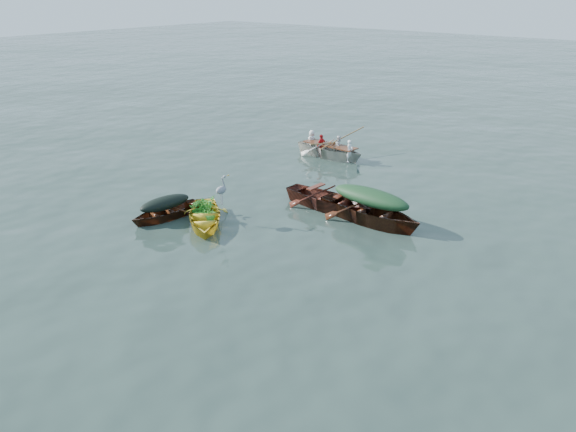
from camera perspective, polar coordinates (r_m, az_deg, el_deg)
name	(u,v)px	position (r m, az deg, el deg)	size (l,w,h in m)	color
ground	(255,244)	(15.94, -3.40, -2.89)	(140.00, 140.00, 0.00)	#2C3E36
yellow_dinghy	(205,225)	(17.37, -8.45, -0.88)	(1.47, 3.40, 0.93)	gold
dark_covered_boat	(166,218)	(18.08, -12.27, -0.20)	(1.16, 3.13, 0.75)	#43250F
green_tarp_boat	(369,223)	(17.51, 8.26, -0.67)	(1.50, 4.83, 1.16)	#42250F
open_wooden_boat	(329,209)	(18.38, 4.15, 0.67)	(1.42, 4.55, 1.07)	#552015
rowed_boat	(330,158)	(23.94, 4.27, 5.95)	(1.32, 4.41, 1.06)	silver
dark_tarp_cover	(165,201)	(17.87, -12.42, 1.49)	(0.64, 1.72, 0.40)	black
green_tarp_cover	(371,197)	(17.20, 8.42, 1.89)	(0.83, 2.66, 0.52)	#16361D
thwart_benches	(329,194)	(18.18, 4.20, 2.29)	(0.85, 2.28, 0.04)	#511E12
heron	(221,195)	(17.07, -6.78, 2.13)	(0.28, 0.40, 0.92)	#909398
dinghy_weeds	(204,195)	(17.60, -8.50, 2.12)	(0.70, 0.90, 0.60)	#1F661A
rowers	(330,137)	(23.70, 4.33, 8.05)	(1.19, 3.08, 0.76)	white
oars	(330,145)	(23.79, 4.31, 7.23)	(2.60, 0.60, 0.06)	olive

